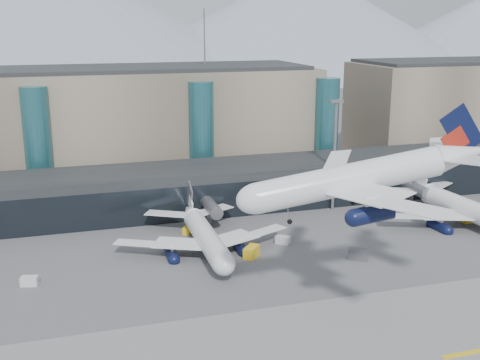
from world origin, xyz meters
name	(u,v)px	position (x,y,z in m)	size (l,w,h in m)	color
ground	(287,322)	(0.00, 0.00, 0.00)	(900.00, 900.00, 0.00)	#515154
concourse	(197,188)	(-0.02, 57.73, 4.97)	(170.00, 27.00, 10.00)	black
terminal_main	(78,127)	(-25.00, 90.00, 15.44)	(130.00, 30.00, 31.00)	gray
terminal_east	(461,108)	(95.00, 90.00, 15.44)	(70.00, 30.00, 31.00)	gray
teal_towers	(123,141)	(-14.99, 74.01, 14.01)	(116.40, 19.40, 46.00)	#245E66
mountain_ridge	(117,17)	(15.97, 380.00, 45.74)	(910.00, 400.00, 110.00)	gray
lightmast_mid	(335,149)	(30.00, 48.00, 14.42)	(3.00, 1.20, 25.60)	slate
hero_jet	(374,167)	(11.31, -2.68, 23.14)	(37.45, 37.57, 12.18)	white
jet_parked_mid	(203,227)	(-4.83, 32.45, 4.36)	(35.82, 34.65, 11.53)	white
jet_parked_right	(457,200)	(52.46, 32.60, 4.80)	(39.34, 38.68, 12.70)	white
veh_a	(29,281)	(-36.45, 24.29, 0.78)	(2.79, 1.57, 1.57)	silver
veh_b	(187,230)	(-6.04, 41.55, 0.70)	(2.41, 1.48, 1.39)	gold
veh_c	(358,254)	(21.28, 18.61, 0.99)	(3.57, 1.88, 1.98)	#454549
veh_e	(469,219)	(54.31, 30.43, 0.76)	(2.67, 1.51, 1.51)	gold
veh_g	(283,240)	(10.83, 30.28, 0.78)	(2.68, 1.56, 1.56)	silver
veh_h	(251,252)	(2.78, 25.43, 1.02)	(3.70, 1.95, 2.05)	gold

